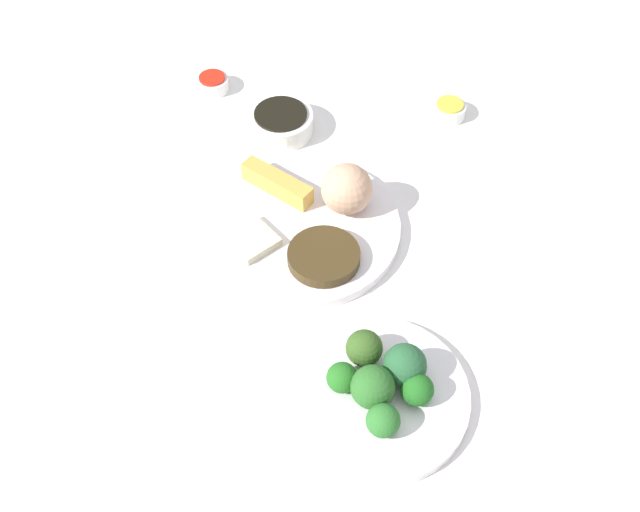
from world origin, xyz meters
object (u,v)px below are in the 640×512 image
object	(u,v)px
sauce_ramekin_hot_mustard	(449,111)
sauce_ramekin_sweet_and_sour	(213,84)
soy_sauce_bowl	(281,123)
main_plate	(300,228)
broccoli_plate	(374,397)

from	to	relation	value
sauce_ramekin_hot_mustard	sauce_ramekin_sweet_and_sour	distance (m)	0.40
sauce_ramekin_hot_mustard	sauce_ramekin_sweet_and_sour	world-z (taller)	same
soy_sauce_bowl	main_plate	bearing A→B (deg)	165.41
soy_sauce_bowl	broccoli_plate	bearing A→B (deg)	171.23
broccoli_plate	sauce_ramekin_sweet_and_sour	xyz separation A→B (m)	(0.65, -0.01, 0.00)
broccoli_plate	soy_sauce_bowl	xyz separation A→B (m)	(0.51, -0.08, 0.01)
soy_sauce_bowl	sauce_ramekin_sweet_and_sour	distance (m)	0.16
soy_sauce_bowl	sauce_ramekin_sweet_and_sour	xyz separation A→B (m)	(0.14, 0.07, -0.01)
main_plate	sauce_ramekin_hot_mustard	xyz separation A→B (m)	(0.14, -0.32, 0.00)
main_plate	sauce_ramekin_sweet_and_sour	bearing A→B (deg)	1.89
soy_sauce_bowl	sauce_ramekin_hot_mustard	world-z (taller)	soy_sauce_bowl
soy_sauce_bowl	sauce_ramekin_hot_mustard	xyz separation A→B (m)	(-0.08, -0.27, -0.01)
broccoli_plate	soy_sauce_bowl	size ratio (longest dim) A/B	2.31
main_plate	broccoli_plate	distance (m)	0.30
main_plate	sauce_ramekin_hot_mustard	world-z (taller)	sauce_ramekin_hot_mustard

